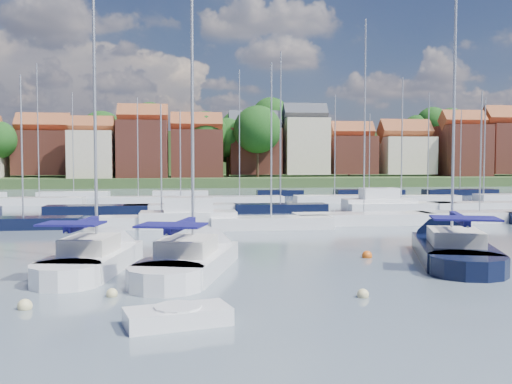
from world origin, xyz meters
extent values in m
plane|color=#4F5E6B|center=(0.00, 40.00, 0.00)|extent=(260.00, 260.00, 0.00)
cube|color=white|center=(-9.68, 4.05, 0.25)|extent=(3.90, 7.11, 1.20)
cone|color=white|center=(-8.97, 8.20, 0.25)|extent=(3.31, 3.70, 2.80)
cylinder|color=white|center=(-10.24, 0.73, 0.25)|extent=(3.24, 3.24, 1.20)
cube|color=beige|center=(-9.76, 3.59, 1.20)|extent=(2.41, 3.09, 0.70)
cylinder|color=#B2B2B7|center=(-9.60, 4.51, 7.08)|extent=(0.14, 0.14, 12.46)
cylinder|color=#B2B2B7|center=(-9.91, 2.67, 2.05)|extent=(0.73, 3.70, 0.10)
cube|color=#111050|center=(-9.91, 2.67, 2.20)|extent=(0.89, 3.55, 0.35)
cube|color=#111050|center=(-10.12, 1.47, 2.35)|extent=(2.63, 2.06, 0.08)
cube|color=white|center=(-5.38, 3.08, 0.25)|extent=(4.82, 7.72, 1.20)
cone|color=white|center=(-4.17, 7.40, 0.25)|extent=(3.82, 4.17, 2.99)
cylinder|color=white|center=(-6.35, -0.38, 0.25)|extent=(3.69, 3.69, 1.20)
cube|color=beige|center=(-5.51, 2.60, 1.20)|extent=(2.82, 3.45, 0.70)
cylinder|color=#B2B2B7|center=(-5.24, 3.56, 7.50)|extent=(0.14, 0.14, 13.30)
cylinder|color=#B2B2B7|center=(-5.78, 1.64, 2.05)|extent=(1.17, 3.87, 0.10)
cube|color=#111050|center=(-5.78, 1.64, 2.20)|extent=(1.31, 3.73, 0.35)
cube|color=#111050|center=(-6.13, 0.39, 2.35)|extent=(2.93, 2.41, 0.08)
cube|color=black|center=(7.56, 4.49, 0.25)|extent=(5.61, 8.61, 1.20)
cone|color=black|center=(9.09, 9.23, 0.25)|extent=(4.35, 4.71, 3.32)
cylinder|color=black|center=(6.33, 0.69, 0.25)|extent=(4.18, 4.18, 1.20)
cube|color=beige|center=(7.39, 3.96, 1.20)|extent=(3.23, 3.88, 0.70)
cylinder|color=#B2B2B7|center=(7.73, 5.01, 8.40)|extent=(0.14, 0.14, 15.10)
cylinder|color=#B2B2B7|center=(7.05, 2.91, 2.05)|extent=(1.46, 4.25, 0.10)
cube|color=#111050|center=(7.05, 2.91, 2.20)|extent=(1.58, 4.10, 0.35)
cube|color=#111050|center=(6.60, 1.54, 2.35)|extent=(3.30, 2.77, 0.08)
cube|color=white|center=(-5.85, -5.22, 0.22)|extent=(3.32, 2.15, 0.60)
cylinder|color=white|center=(-5.85, -5.22, 0.38)|extent=(1.42, 1.42, 0.38)
sphere|color=beige|center=(-10.84, -2.77, 0.00)|extent=(0.48, 0.48, 0.48)
sphere|color=beige|center=(-8.23, -1.35, 0.00)|extent=(0.41, 0.41, 0.41)
sphere|color=beige|center=(0.66, -2.59, 0.00)|extent=(0.42, 0.42, 0.42)
sphere|color=#D85914|center=(3.50, 5.51, 0.00)|extent=(0.51, 0.51, 0.51)
cube|color=black|center=(-17.11, 20.54, 0.35)|extent=(8.01, 2.24, 1.00)
cylinder|color=#B2B2B7|center=(-17.11, 20.54, 5.93)|extent=(0.12, 0.12, 10.16)
cube|color=white|center=(-7.27, 20.20, 0.35)|extent=(9.22, 2.58, 1.00)
cylinder|color=#B2B2B7|center=(-7.27, 20.20, 4.94)|extent=(0.12, 0.12, 8.18)
cube|color=white|center=(0.63, 18.61, 0.35)|extent=(8.78, 2.46, 1.00)
cylinder|color=#B2B2B7|center=(0.63, 18.61, 6.38)|extent=(0.12, 0.12, 11.06)
cube|color=white|center=(8.23, 20.67, 0.35)|extent=(10.79, 3.02, 1.00)
cylinder|color=#B2B2B7|center=(8.23, 20.67, 8.29)|extent=(0.12, 0.12, 14.87)
cube|color=white|center=(17.98, 21.03, 0.35)|extent=(10.13, 2.84, 1.00)
cylinder|color=#B2B2B7|center=(17.98, 21.03, 5.65)|extent=(0.12, 0.12, 9.59)
cube|color=white|center=(-5.31, 20.00, 0.50)|extent=(7.00, 2.60, 1.40)
cube|color=white|center=(-5.31, 20.00, 1.60)|extent=(3.50, 2.20, 1.30)
cube|color=black|center=(-13.55, 31.64, 0.35)|extent=(9.30, 2.60, 1.00)
cylinder|color=#B2B2B7|center=(-13.55, 31.64, 6.59)|extent=(0.12, 0.12, 11.48)
cube|color=white|center=(-5.94, 32.01, 0.35)|extent=(10.40, 2.91, 1.00)
cylinder|color=#B2B2B7|center=(-5.94, 32.01, 5.24)|extent=(0.12, 0.12, 8.77)
cube|color=black|center=(3.48, 31.28, 0.35)|extent=(8.80, 2.46, 1.00)
cylinder|color=#B2B2B7|center=(3.48, 31.28, 8.01)|extent=(0.12, 0.12, 14.33)
cube|color=white|center=(15.40, 31.16, 0.35)|extent=(10.73, 3.00, 1.00)
cylinder|color=#B2B2B7|center=(15.40, 31.16, 6.92)|extent=(0.12, 0.12, 12.14)
cube|color=white|center=(23.82, 30.97, 0.35)|extent=(10.48, 2.93, 1.00)
cylinder|color=#B2B2B7|center=(23.82, 30.97, 5.99)|extent=(0.12, 0.12, 10.28)
cube|color=white|center=(13.46, 32.00, 0.50)|extent=(7.00, 2.60, 1.40)
cube|color=white|center=(13.46, 32.00, 1.60)|extent=(3.50, 2.20, 1.30)
cube|color=white|center=(-21.71, 44.21, 0.35)|extent=(9.71, 2.72, 1.00)
cylinder|color=#B2B2B7|center=(-21.71, 44.21, 8.29)|extent=(0.12, 0.12, 14.88)
cube|color=white|center=(-10.84, 44.51, 0.35)|extent=(8.49, 2.38, 1.00)
cylinder|color=#B2B2B7|center=(-10.84, 44.51, 6.51)|extent=(0.12, 0.12, 11.31)
cube|color=white|center=(0.79, 43.78, 0.35)|extent=(10.16, 2.85, 1.00)
cylinder|color=#B2B2B7|center=(0.79, 43.78, 8.15)|extent=(0.12, 0.12, 14.59)
cube|color=white|center=(12.17, 43.90, 0.35)|extent=(9.53, 2.67, 1.00)
cylinder|color=#B2B2B7|center=(12.17, 43.90, 6.81)|extent=(0.12, 0.12, 11.91)
cube|color=white|center=(23.16, 42.50, 0.35)|extent=(7.62, 2.13, 1.00)
cylinder|color=#B2B2B7|center=(23.16, 42.50, 6.91)|extent=(0.12, 0.12, 12.13)
cube|color=white|center=(-20.26, 56.56, 0.35)|extent=(9.24, 2.59, 1.00)
cylinder|color=#B2B2B7|center=(-20.26, 56.56, 7.43)|extent=(0.12, 0.12, 13.17)
cube|color=white|center=(-6.08, 57.30, 0.35)|extent=(7.57, 2.12, 1.00)
cylinder|color=#B2B2B7|center=(-6.08, 57.30, 5.97)|extent=(0.12, 0.12, 10.24)
cube|color=black|center=(7.88, 57.47, 0.35)|extent=(6.58, 1.84, 1.00)
cylinder|color=#B2B2B7|center=(7.88, 57.47, 4.85)|extent=(0.12, 0.12, 8.01)
cube|color=black|center=(20.94, 57.40, 0.35)|extent=(9.92, 2.78, 1.00)
cylinder|color=#B2B2B7|center=(20.94, 57.40, 6.31)|extent=(0.12, 0.12, 10.92)
cube|color=black|center=(34.28, 56.37, 0.35)|extent=(10.55, 2.95, 1.00)
cylinder|color=#B2B2B7|center=(34.28, 56.37, 6.61)|extent=(0.12, 0.12, 11.51)
cube|color=#364F27|center=(0.00, 117.00, 0.30)|extent=(200.00, 70.00, 3.00)
cube|color=#364F27|center=(0.00, 142.00, 5.00)|extent=(200.00, 60.00, 14.00)
cube|color=brown|center=(-33.65, 97.79, 6.56)|extent=(10.37, 9.97, 8.73)
cube|color=brown|center=(-33.65, 97.79, 12.20)|extent=(10.57, 5.13, 5.13)
cube|color=beige|center=(-22.74, 89.00, 6.08)|extent=(8.09, 8.80, 8.96)
cube|color=brown|center=(-22.74, 89.00, 11.55)|extent=(8.25, 4.00, 4.00)
cube|color=brown|center=(-13.35, 89.94, 7.08)|extent=(9.36, 10.17, 10.97)
cube|color=brown|center=(-13.35, 89.94, 13.72)|extent=(9.54, 4.63, 4.63)
cube|color=brown|center=(-3.04, 91.65, 6.31)|extent=(9.90, 8.56, 9.42)
cube|color=brown|center=(-3.04, 91.65, 12.23)|extent=(10.10, 4.90, 4.90)
cube|color=brown|center=(9.10, 96.65, 6.95)|extent=(10.59, 8.93, 9.49)
cube|color=#383A42|center=(9.10, 96.65, 12.99)|extent=(10.80, 5.24, 5.24)
cube|color=beige|center=(19.71, 95.80, 8.02)|extent=(9.01, 8.61, 11.65)
cube|color=#383A42|center=(19.71, 95.80, 14.95)|extent=(9.19, 4.46, 4.46)
cube|color=brown|center=(30.17, 97.00, 6.20)|extent=(9.10, 9.34, 8.00)
cube|color=brown|center=(30.17, 97.00, 11.32)|extent=(9.28, 4.50, 4.50)
cube|color=beige|center=(41.95, 96.59, 6.14)|extent=(10.86, 9.59, 7.88)
cube|color=brown|center=(41.95, 96.59, 11.41)|extent=(11.07, 5.37, 5.37)
cube|color=brown|center=(53.76, 93.92, 7.09)|extent=(9.18, 9.96, 10.97)
cube|color=brown|center=(53.76, 93.92, 13.70)|extent=(9.36, 4.54, 4.54)
cube|color=brown|center=(65.18, 95.21, 7.58)|extent=(11.39, 9.67, 10.76)
cube|color=brown|center=(65.18, 95.21, 14.36)|extent=(11.62, 5.64, 5.64)
cylinder|color=#382619|center=(56.77, 115.51, 8.51)|extent=(0.50, 0.50, 4.47)
sphere|color=#1B5119|center=(56.77, 115.51, 14.58)|extent=(8.18, 8.18, 8.18)
cylinder|color=#382619|center=(3.46, 95.93, 3.83)|extent=(0.50, 0.50, 4.46)
sphere|color=#1B5119|center=(3.46, 95.93, 9.88)|extent=(8.15, 8.15, 8.15)
cylinder|color=#382619|center=(15.22, 113.68, 8.58)|extent=(0.50, 0.50, 5.15)
sphere|color=#1B5119|center=(15.22, 113.68, 15.56)|extent=(9.41, 9.41, 9.41)
cylinder|color=#382619|center=(-13.54, 116.31, 8.68)|extent=(0.50, 0.50, 4.56)
sphere|color=#1B5119|center=(-13.54, 116.31, 14.87)|extent=(8.34, 8.34, 8.34)
cylinder|color=#382619|center=(-23.24, 105.25, 4.18)|extent=(0.50, 0.50, 5.15)
sphere|color=#1B5119|center=(-23.24, 105.25, 11.17)|extent=(9.42, 9.42, 9.42)
cylinder|color=#382619|center=(-38.67, 107.32, 6.76)|extent=(0.50, 0.50, 3.42)
sphere|color=#1B5119|center=(-38.67, 107.32, 11.40)|extent=(6.26, 6.26, 6.26)
cylinder|color=#382619|center=(13.76, 104.71, 3.48)|extent=(0.50, 0.50, 3.77)
sphere|color=#1B5119|center=(13.76, 104.71, 8.60)|extent=(6.89, 6.89, 6.89)
cylinder|color=#382619|center=(9.05, 90.94, 4.21)|extent=(0.50, 0.50, 5.21)
sphere|color=#1B5119|center=(9.05, 90.94, 11.28)|extent=(9.53, 9.53, 9.53)
cylinder|color=#382619|center=(61.93, 101.62, 3.09)|extent=(0.50, 0.50, 2.97)
sphere|color=#1B5119|center=(61.93, 101.62, 7.12)|extent=(5.44, 5.44, 5.44)
cylinder|color=#382619|center=(-1.15, 93.75, 4.02)|extent=(0.50, 0.50, 4.84)
sphere|color=#1B5119|center=(-1.15, 93.75, 10.59)|extent=(8.85, 8.85, 8.85)
cylinder|color=#382619|center=(52.68, 115.72, 8.17)|extent=(0.50, 0.50, 3.72)
sphere|color=#1B5119|center=(52.68, 115.72, 13.21)|extent=(6.80, 6.80, 6.80)
cylinder|color=#382619|center=(54.05, 94.13, 3.62)|extent=(0.50, 0.50, 4.05)
sphere|color=#1B5119|center=(54.05, 94.13, 9.11)|extent=(7.40, 7.40, 7.40)
cylinder|color=#382619|center=(6.84, 113.29, 7.91)|extent=(0.50, 0.50, 3.93)
sphere|color=#1B5119|center=(6.84, 113.29, 13.24)|extent=(7.19, 7.19, 7.19)
cylinder|color=#382619|center=(30.65, 100.17, 3.51)|extent=(0.50, 0.50, 3.82)
sphere|color=#1B5119|center=(30.65, 100.17, 8.70)|extent=(6.99, 6.99, 6.99)
cylinder|color=#382619|center=(-17.44, 93.12, 3.34)|extent=(0.50, 0.50, 3.48)
sphere|color=#1B5119|center=(-17.44, 93.12, 8.07)|extent=(6.37, 6.37, 6.37)
cylinder|color=#382619|center=(57.51, 102.81, 3.09)|extent=(0.50, 0.50, 2.99)
sphere|color=#1B5119|center=(57.51, 102.81, 7.14)|extent=(5.46, 5.46, 5.46)
cylinder|color=#382619|center=(3.61, 99.04, 3.22)|extent=(0.50, 0.50, 3.25)
sphere|color=#1B5119|center=(3.61, 99.04, 7.63)|extent=(5.94, 5.94, 5.94)
cylinder|color=#382619|center=(-3.05, 100.73, 3.09)|extent=(0.50, 0.50, 2.98)
sphere|color=#1B5119|center=(-3.05, 100.73, 7.14)|extent=(5.46, 5.46, 5.46)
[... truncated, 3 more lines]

